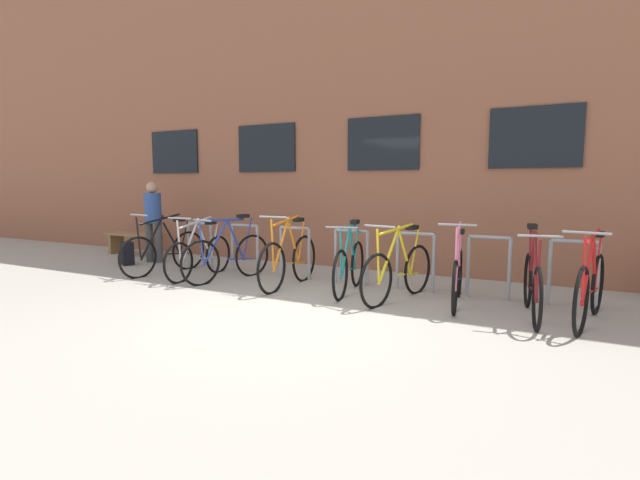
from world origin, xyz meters
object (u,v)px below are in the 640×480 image
(bicycle_maroon, at_px, (532,284))
(bicycle_yellow, at_px, (398,271))
(bicycle_silver, at_px, (199,255))
(bicycle_black, at_px, (164,251))
(bicycle_red, at_px, (590,288))
(bicycle_blue, at_px, (228,256))
(wooden_bench, at_px, (135,239))
(person_by_bench, at_px, (153,216))
(backpack, at_px, (127,253))
(bicycle_teal, at_px, (350,266))
(bicycle_orange, at_px, (289,260))
(bicycle_pink, at_px, (458,275))

(bicycle_maroon, distance_m, bicycle_yellow, 1.63)
(bicycle_silver, height_order, bicycle_black, bicycle_black)
(bicycle_red, bearing_deg, bicycle_maroon, -179.40)
(bicycle_blue, xyz_separation_m, wooden_bench, (-3.52, 1.26, -0.05))
(bicycle_red, xyz_separation_m, person_by_bench, (-7.44, 0.81, 0.51))
(bicycle_red, distance_m, backpack, 7.69)
(bicycle_yellow, bearing_deg, wooden_bench, 168.77)
(backpack, bearing_deg, bicycle_teal, 26.61)
(bicycle_red, bearing_deg, bicycle_orange, 178.51)
(bicycle_black, bearing_deg, bicycle_silver, -0.63)
(backpack, bearing_deg, person_by_bench, 91.61)
(bicycle_red, xyz_separation_m, backpack, (-7.68, 0.35, -0.18))
(person_by_bench, bearing_deg, bicycle_silver, -22.72)
(person_by_bench, bearing_deg, bicycle_black, -36.06)
(bicycle_pink, xyz_separation_m, bicycle_black, (-4.94, -0.14, 0.01))
(person_by_bench, height_order, backpack, person_by_bench)
(bicycle_pink, xyz_separation_m, bicycle_silver, (-4.15, -0.15, -0.00))
(bicycle_red, height_order, bicycle_orange, bicycle_orange)
(bicycle_teal, relative_size, bicycle_yellow, 0.96)
(wooden_bench, xyz_separation_m, backpack, (0.89, -0.98, -0.12))
(person_by_bench, relative_size, backpack, 3.61)
(bicycle_pink, relative_size, bicycle_orange, 0.95)
(bicycle_pink, bearing_deg, bicycle_yellow, -170.29)
(bicycle_blue, height_order, bicycle_silver, bicycle_blue)
(bicycle_red, bearing_deg, bicycle_pink, 172.63)
(bicycle_teal, bearing_deg, bicycle_red, -3.60)
(bicycle_orange, bearing_deg, bicycle_silver, -177.87)
(bicycle_maroon, bearing_deg, bicycle_orange, 178.15)
(bicycle_black, height_order, wooden_bench, bicycle_black)
(bicycle_red, distance_m, bicycle_black, 6.40)
(bicycle_red, height_order, bicycle_teal, bicycle_red)
(wooden_bench, height_order, person_by_bench, person_by_bench)
(bicycle_teal, distance_m, bicycle_yellow, 0.77)
(bicycle_red, height_order, bicycle_silver, bicycle_red)
(bicycle_maroon, bearing_deg, bicycle_red, 0.60)
(bicycle_black, distance_m, backpack, 1.32)
(bicycle_orange, height_order, person_by_bench, person_by_bench)
(wooden_bench, bearing_deg, bicycle_blue, -19.66)
(bicycle_maroon, bearing_deg, bicycle_silver, 179.48)
(bicycle_blue, distance_m, bicycle_yellow, 2.84)
(bicycle_pink, relative_size, backpack, 3.75)
(bicycle_silver, relative_size, bicycle_yellow, 0.98)
(bicycle_yellow, bearing_deg, bicycle_maroon, -2.40)
(bicycle_maroon, bearing_deg, bicycle_black, 179.47)
(bicycle_black, bearing_deg, wooden_bench, 149.50)
(bicycle_pink, bearing_deg, wooden_bench, 170.92)
(bicycle_maroon, height_order, bicycle_yellow, bicycle_maroon)
(bicycle_silver, relative_size, bicycle_black, 0.96)
(bicycle_teal, relative_size, bicycle_orange, 0.95)
(bicycle_blue, relative_size, person_by_bench, 1.07)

